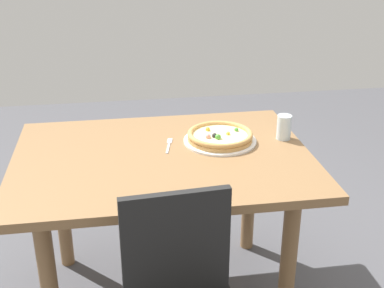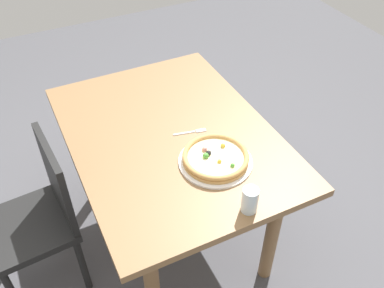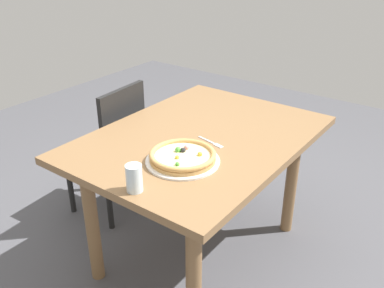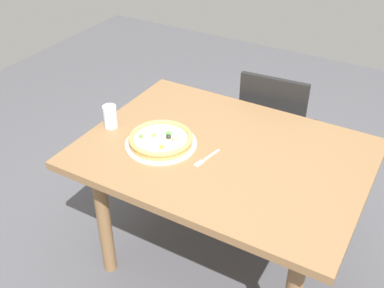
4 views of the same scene
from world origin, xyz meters
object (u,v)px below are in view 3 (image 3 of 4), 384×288
object	(u,v)px
chair_near	(111,145)
plate	(183,161)
drinking_glass	(134,178)
pizza	(183,156)
dining_table	(200,153)
fork	(212,143)

from	to	relation	value
chair_near	plate	world-z (taller)	chair_near
chair_near	drinking_glass	size ratio (longest dim) A/B	7.64
chair_near	pizza	bearing A→B (deg)	-114.21
plate	drinking_glass	xyz separation A→B (m)	(0.30, -0.01, 0.05)
plate	pizza	bearing A→B (deg)	-154.48
dining_table	plate	distance (m)	0.32
dining_table	plate	world-z (taller)	plate
pizza	fork	xyz separation A→B (m)	(-0.24, 0.00, -0.03)
chair_near	pizza	xyz separation A→B (m)	(0.28, 0.79, 0.30)
pizza	fork	distance (m)	0.24
plate	dining_table	bearing A→B (deg)	-160.04
pizza	drinking_glass	distance (m)	0.30
fork	plate	bearing A→B (deg)	-78.33
dining_table	drinking_glass	world-z (taller)	drinking_glass
pizza	chair_near	bearing A→B (deg)	-109.68
dining_table	chair_near	bearing A→B (deg)	-90.43
chair_near	dining_table	bearing A→B (deg)	-94.96
dining_table	plate	xyz separation A→B (m)	(0.28, 0.10, 0.11)
pizza	drinking_glass	size ratio (longest dim) A/B	2.62
dining_table	fork	bearing A→B (deg)	68.41
chair_near	fork	size ratio (longest dim) A/B	5.37
chair_near	plate	distance (m)	0.89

